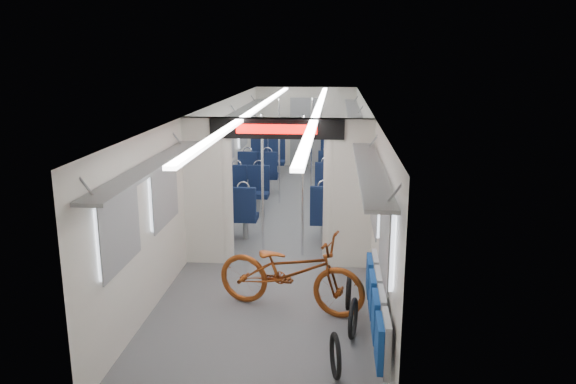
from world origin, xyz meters
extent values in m
plane|color=#515456|center=(0.00, 0.00, 0.00)|extent=(12.00, 12.00, 0.00)
cube|color=silver|center=(-1.45, 0.00, 1.15)|extent=(0.02, 12.00, 2.30)
cube|color=silver|center=(1.45, 0.00, 1.15)|extent=(0.02, 12.00, 2.30)
cube|color=silver|center=(0.00, 6.00, 1.15)|extent=(2.90, 0.02, 2.30)
cube|color=silver|center=(0.00, -6.00, 1.15)|extent=(2.90, 0.02, 2.30)
cube|color=silver|center=(0.00, 0.00, 2.30)|extent=(2.90, 12.00, 0.02)
cube|color=white|center=(-0.55, 0.00, 2.27)|extent=(0.12, 11.40, 0.04)
cube|color=white|center=(0.55, 0.00, 2.27)|extent=(0.12, 11.40, 0.04)
cube|color=silver|center=(-1.12, -2.00, 1.00)|extent=(0.65, 0.18, 2.00)
cube|color=silver|center=(1.12, -2.00, 1.00)|extent=(0.65, 0.18, 2.00)
cube|color=silver|center=(0.00, -2.00, 2.15)|extent=(2.90, 0.18, 0.30)
cylinder|color=silver|center=(-0.80, -2.00, 1.00)|extent=(0.20, 0.20, 2.00)
cylinder|color=silver|center=(0.80, -2.00, 1.00)|extent=(0.20, 0.20, 2.00)
cube|color=black|center=(0.00, -2.11, 2.15)|extent=(2.00, 0.03, 0.30)
cube|color=#FF0C07|center=(0.00, -2.13, 2.15)|extent=(1.20, 0.02, 0.14)
cube|color=silver|center=(-1.42, -4.80, 1.40)|extent=(0.04, 1.00, 0.75)
cube|color=silver|center=(1.42, -4.80, 1.40)|extent=(0.04, 1.00, 0.75)
cube|color=silver|center=(-1.42, -3.20, 1.40)|extent=(0.04, 1.00, 0.75)
cube|color=silver|center=(1.42, -3.20, 1.40)|extent=(0.04, 1.00, 0.75)
cube|color=silver|center=(-1.42, -0.50, 1.40)|extent=(0.04, 1.00, 0.75)
cube|color=silver|center=(1.42, -0.50, 1.40)|extent=(0.04, 1.00, 0.75)
cube|color=silver|center=(-1.42, 1.40, 1.40)|extent=(0.04, 1.00, 0.75)
cube|color=silver|center=(1.42, 1.40, 1.40)|extent=(0.04, 1.00, 0.75)
cube|color=silver|center=(-1.42, 3.30, 1.40)|extent=(0.04, 1.00, 0.75)
cube|color=silver|center=(1.42, 3.30, 1.40)|extent=(0.04, 1.00, 0.75)
cube|color=silver|center=(-1.42, 5.10, 1.40)|extent=(0.04, 1.00, 0.75)
cube|color=silver|center=(1.42, 5.10, 1.40)|extent=(0.04, 1.00, 0.75)
cube|color=gray|center=(-1.27, -4.00, 1.95)|extent=(0.30, 3.60, 0.04)
cube|color=gray|center=(1.27, -4.00, 1.95)|extent=(0.30, 3.60, 0.04)
cube|color=gray|center=(-1.27, 2.00, 1.95)|extent=(0.30, 7.60, 0.04)
cube|color=gray|center=(1.27, 2.00, 1.95)|extent=(0.30, 7.60, 0.04)
cube|color=gray|center=(0.00, 5.94, 1.00)|extent=(0.90, 0.05, 2.00)
imported|color=brown|center=(0.33, -3.62, 0.52)|extent=(2.08, 1.19, 1.04)
cube|color=gray|center=(1.38, -5.48, 0.58)|extent=(0.06, 0.47, 0.54)
cube|color=navy|center=(1.32, -5.48, 0.58)|extent=(0.06, 0.43, 0.45)
cube|color=gray|center=(1.38, -4.93, 0.58)|extent=(0.06, 0.47, 0.54)
cube|color=navy|center=(1.32, -4.93, 0.58)|extent=(0.06, 0.43, 0.45)
cube|color=gray|center=(1.38, -4.38, 0.58)|extent=(0.06, 0.47, 0.54)
cube|color=navy|center=(1.32, -4.38, 0.58)|extent=(0.06, 0.43, 0.45)
cube|color=gray|center=(1.38, -3.83, 0.58)|extent=(0.06, 0.47, 0.54)
cube|color=navy|center=(1.32, -3.83, 0.58)|extent=(0.06, 0.43, 0.45)
torus|color=black|center=(0.91, -5.16, 0.21)|extent=(0.13, 0.48, 0.48)
torus|color=black|center=(1.12, -4.32, 0.22)|extent=(0.14, 0.49, 0.49)
torus|color=black|center=(1.08, -3.56, 0.20)|extent=(0.09, 0.46, 0.45)
cube|color=black|center=(-0.70, -0.84, 0.40)|extent=(0.44, 0.41, 0.10)
cylinder|color=gray|center=(-0.70, -0.84, 0.17)|extent=(0.10, 0.10, 0.35)
cube|color=black|center=(-0.70, -1.01, 0.72)|extent=(0.44, 0.08, 0.53)
torus|color=silver|center=(-0.70, -1.01, 0.98)|extent=(0.22, 0.03, 0.22)
cube|color=black|center=(-0.70, 0.81, 0.40)|extent=(0.44, 0.41, 0.10)
cylinder|color=gray|center=(-0.70, 0.81, 0.17)|extent=(0.10, 0.10, 0.35)
cube|color=black|center=(-0.70, 0.97, 0.72)|extent=(0.44, 0.08, 0.53)
torus|color=silver|center=(-0.70, 0.97, 0.98)|extent=(0.22, 0.03, 0.22)
cube|color=black|center=(-1.17, -0.84, 0.40)|extent=(0.44, 0.41, 0.10)
cylinder|color=gray|center=(-1.17, -0.84, 0.17)|extent=(0.10, 0.10, 0.35)
cube|color=black|center=(-1.17, -1.01, 0.72)|extent=(0.44, 0.08, 0.53)
torus|color=silver|center=(-1.17, -1.01, 0.98)|extent=(0.22, 0.03, 0.22)
cube|color=black|center=(-1.17, 0.81, 0.40)|extent=(0.44, 0.41, 0.10)
cylinder|color=gray|center=(-1.17, 0.81, 0.17)|extent=(0.10, 0.10, 0.35)
cube|color=black|center=(-1.17, 0.97, 0.72)|extent=(0.44, 0.08, 0.53)
torus|color=silver|center=(-1.17, 0.97, 0.98)|extent=(0.22, 0.03, 0.22)
cube|color=black|center=(0.70, -0.87, 0.40)|extent=(0.48, 0.45, 0.10)
cylinder|color=gray|center=(0.70, -0.87, 0.17)|extent=(0.10, 0.10, 0.35)
cube|color=black|center=(0.70, -1.05, 0.74)|extent=(0.48, 0.09, 0.59)
torus|color=silver|center=(0.70, -1.05, 1.04)|extent=(0.24, 0.03, 0.24)
cube|color=black|center=(0.70, 0.95, 0.40)|extent=(0.48, 0.45, 0.10)
cylinder|color=gray|center=(0.70, 0.95, 0.17)|extent=(0.10, 0.10, 0.35)
cube|color=black|center=(0.70, 1.13, 0.74)|extent=(0.48, 0.09, 0.59)
torus|color=silver|center=(0.70, 1.13, 1.04)|extent=(0.24, 0.03, 0.24)
cube|color=black|center=(1.17, -0.87, 0.40)|extent=(0.48, 0.45, 0.10)
cylinder|color=gray|center=(1.17, -0.87, 0.17)|extent=(0.10, 0.10, 0.35)
cube|color=black|center=(1.17, -1.05, 0.74)|extent=(0.48, 0.09, 0.59)
torus|color=silver|center=(1.17, -1.05, 1.04)|extent=(0.24, 0.03, 0.24)
cube|color=black|center=(1.17, 0.95, 0.40)|extent=(0.48, 0.45, 0.10)
cylinder|color=gray|center=(1.17, 0.95, 0.17)|extent=(0.10, 0.10, 0.35)
cube|color=black|center=(1.17, 1.13, 0.74)|extent=(0.48, 0.09, 0.59)
torus|color=silver|center=(1.17, 1.13, 1.04)|extent=(0.24, 0.03, 0.24)
cube|color=black|center=(-0.70, 2.63, 0.40)|extent=(0.46, 0.43, 0.10)
cylinder|color=gray|center=(-0.70, 2.63, 0.17)|extent=(0.10, 0.10, 0.35)
cube|color=black|center=(-0.70, 2.46, 0.73)|extent=(0.46, 0.08, 0.56)
torus|color=silver|center=(-0.70, 2.46, 1.01)|extent=(0.23, 0.03, 0.23)
cube|color=black|center=(-0.70, 4.36, 0.40)|extent=(0.46, 0.43, 0.10)
cylinder|color=gray|center=(-0.70, 4.36, 0.17)|extent=(0.10, 0.10, 0.35)
cube|color=black|center=(-0.70, 4.53, 0.73)|extent=(0.46, 0.08, 0.56)
torus|color=silver|center=(-0.70, 4.53, 1.01)|extent=(0.23, 0.03, 0.23)
cube|color=black|center=(-1.17, 2.63, 0.40)|extent=(0.46, 0.43, 0.10)
cylinder|color=gray|center=(-1.17, 2.63, 0.17)|extent=(0.10, 0.10, 0.35)
cube|color=black|center=(-1.17, 2.46, 0.73)|extent=(0.46, 0.08, 0.56)
torus|color=silver|center=(-1.17, 2.46, 1.01)|extent=(0.23, 0.03, 0.23)
cube|color=black|center=(-1.17, 4.36, 0.40)|extent=(0.46, 0.43, 0.10)
cylinder|color=gray|center=(-1.17, 4.36, 0.17)|extent=(0.10, 0.10, 0.35)
cube|color=black|center=(-1.17, 4.53, 0.73)|extent=(0.46, 0.08, 0.56)
torus|color=silver|center=(-1.17, 4.53, 1.01)|extent=(0.23, 0.03, 0.23)
cube|color=black|center=(0.70, 2.94, 0.40)|extent=(0.45, 0.42, 0.10)
cylinder|color=gray|center=(0.70, 2.94, 0.17)|extent=(0.10, 0.10, 0.35)
cube|color=black|center=(0.70, 2.77, 0.73)|extent=(0.45, 0.08, 0.55)
torus|color=silver|center=(0.70, 2.77, 1.00)|extent=(0.23, 0.03, 0.23)
cube|color=black|center=(0.70, 4.64, 0.40)|extent=(0.45, 0.42, 0.10)
cylinder|color=gray|center=(0.70, 4.64, 0.17)|extent=(0.10, 0.10, 0.35)
cube|color=black|center=(0.70, 4.82, 0.73)|extent=(0.45, 0.08, 0.55)
torus|color=silver|center=(0.70, 4.82, 1.00)|extent=(0.23, 0.03, 0.23)
cube|color=black|center=(1.17, 2.94, 0.40)|extent=(0.45, 0.42, 0.10)
cylinder|color=gray|center=(1.17, 2.94, 0.17)|extent=(0.10, 0.10, 0.35)
cube|color=black|center=(1.17, 2.77, 0.73)|extent=(0.45, 0.08, 0.55)
torus|color=silver|center=(1.17, 2.77, 1.00)|extent=(0.23, 0.03, 0.23)
cube|color=black|center=(1.17, 4.64, 0.40)|extent=(0.45, 0.42, 0.10)
cylinder|color=gray|center=(1.17, 4.64, 0.17)|extent=(0.10, 0.10, 0.35)
cube|color=black|center=(1.17, 4.82, 0.73)|extent=(0.45, 0.08, 0.55)
torus|color=silver|center=(1.17, 4.82, 1.00)|extent=(0.23, 0.03, 0.23)
cylinder|color=silver|center=(-0.30, -1.47, 1.15)|extent=(0.04, 0.04, 2.30)
cylinder|color=silver|center=(0.36, -1.60, 1.15)|extent=(0.04, 0.04, 2.30)
cylinder|color=silver|center=(-0.34, 1.66, 1.15)|extent=(0.04, 0.04, 2.30)
cylinder|color=silver|center=(0.34, 1.92, 1.15)|extent=(0.04, 0.04, 2.30)
camera|label=1|loc=(0.87, -10.32, 3.23)|focal=35.00mm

